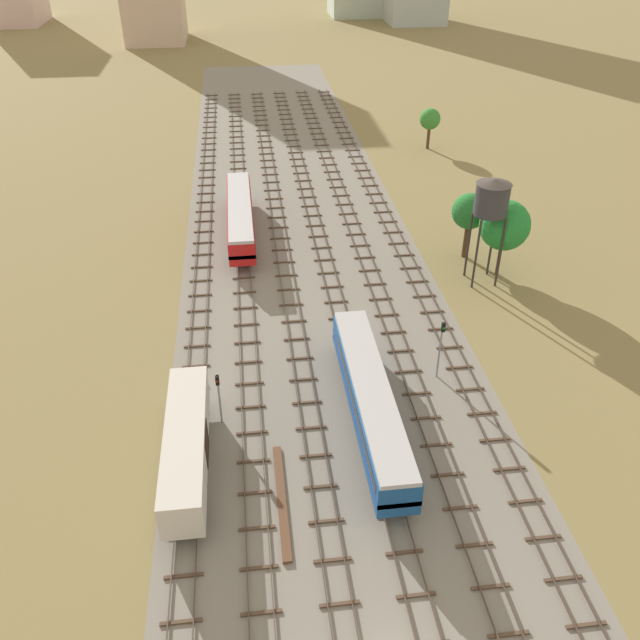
# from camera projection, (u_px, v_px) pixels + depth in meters

# --- Properties ---
(ground_plane) EXTENTS (480.00, 480.00, 0.00)m
(ground_plane) POSITION_uv_depth(u_px,v_px,m) (297.00, 225.00, 80.81)
(ground_plane) COLOR olive
(ballast_bed) EXTENTS (26.81, 176.00, 0.01)m
(ballast_bed) POSITION_uv_depth(u_px,v_px,m) (297.00, 225.00, 80.80)
(ballast_bed) COLOR gray
(ballast_bed) RESTS_ON ground
(track_far_left) EXTENTS (2.40, 126.00, 0.29)m
(track_far_left) POSITION_uv_depth(u_px,v_px,m) (204.00, 226.00, 80.39)
(track_far_left) COLOR #47382D
(track_far_left) RESTS_ON ground
(track_left) EXTENTS (2.40, 126.00, 0.29)m
(track_left) POSITION_uv_depth(u_px,v_px,m) (241.00, 224.00, 80.86)
(track_left) COLOR #47382D
(track_left) RESTS_ON ground
(track_centre_left) EXTENTS (2.40, 126.00, 0.29)m
(track_centre_left) POSITION_uv_depth(u_px,v_px,m) (278.00, 222.00, 81.32)
(track_centre_left) COLOR #47382D
(track_centre_left) RESTS_ON ground
(track_centre) EXTENTS (2.40, 126.00, 0.29)m
(track_centre) POSITION_uv_depth(u_px,v_px,m) (314.00, 220.00, 81.79)
(track_centre) COLOR #47382D
(track_centre) RESTS_ON ground
(track_centre_right) EXTENTS (2.40, 126.00, 0.29)m
(track_centre_right) POSITION_uv_depth(u_px,v_px,m) (350.00, 218.00, 82.26)
(track_centre_right) COLOR #47382D
(track_centre_right) RESTS_ON ground
(track_right) EXTENTS (2.40, 126.00, 0.29)m
(track_right) POSITION_uv_depth(u_px,v_px,m) (385.00, 216.00, 82.72)
(track_right) COLOR #47382D
(track_right) RESTS_ON ground
(freight_boxcar_far_left_nearest) EXTENTS (2.87, 14.00, 3.60)m
(freight_boxcar_far_left_nearest) POSITION_uv_depth(u_px,v_px,m) (186.00, 444.00, 45.50)
(freight_boxcar_far_left_nearest) COLOR beige
(freight_boxcar_far_left_nearest) RESTS_ON ground
(diesel_railcar_centre_near) EXTENTS (2.96, 20.50, 3.80)m
(diesel_railcar_centre_near) POSITION_uv_depth(u_px,v_px,m) (371.00, 399.00, 49.35)
(diesel_railcar_centre_near) COLOR #194C8C
(diesel_railcar_centre_near) RESTS_ON ground
(diesel_railcar_left_mid) EXTENTS (2.96, 20.50, 3.80)m
(diesel_railcar_left_mid) POSITION_uv_depth(u_px,v_px,m) (240.00, 215.00, 77.13)
(diesel_railcar_left_mid) COLOR red
(diesel_railcar_left_mid) RESTS_ON ground
(water_tower) EXTENTS (3.55, 3.55, 11.36)m
(water_tower) POSITION_uv_depth(u_px,v_px,m) (492.00, 199.00, 64.29)
(water_tower) COLOR #2D2826
(water_tower) RESTS_ON ground
(signal_post_nearest) EXTENTS (0.28, 0.47, 5.69)m
(signal_post_nearest) POSITION_uv_depth(u_px,v_px,m) (441.00, 342.00, 53.75)
(signal_post_nearest) COLOR gray
(signal_post_nearest) RESTS_ON ground
(signal_post_near) EXTENTS (0.28, 0.47, 4.76)m
(signal_post_near) POSITION_uv_depth(u_px,v_px,m) (219.00, 392.00, 49.31)
(signal_post_near) COLOR gray
(signal_post_near) RESTS_ON ground
(lineside_tree_0) EXTENTS (3.27, 3.27, 6.37)m
(lineside_tree_0) POSITION_uv_depth(u_px,v_px,m) (430.00, 119.00, 102.14)
(lineside_tree_0) COLOR #4C331E
(lineside_tree_0) RESTS_ON ground
(lineside_tree_1) EXTENTS (3.94, 3.94, 7.51)m
(lineside_tree_1) POSITION_uv_depth(u_px,v_px,m) (470.00, 212.00, 70.97)
(lineside_tree_1) COLOR #4C331E
(lineside_tree_1) RESTS_ON ground
(lineside_tree_2) EXTENTS (5.29, 5.29, 8.43)m
(lineside_tree_2) POSITION_uv_depth(u_px,v_px,m) (505.00, 225.00, 67.44)
(lineside_tree_2) COLOR #4C331E
(lineside_tree_2) RESTS_ON ground
(spare_rail_bundle) EXTENTS (0.60, 10.00, 0.24)m
(spare_rail_bundle) POSITION_uv_depth(u_px,v_px,m) (282.00, 500.00, 44.35)
(spare_rail_bundle) COLOR brown
(spare_rail_bundle) RESTS_ON ground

